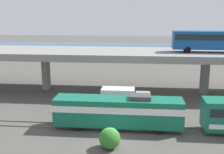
# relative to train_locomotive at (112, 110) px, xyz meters

# --- Properties ---
(ground_plane) EXTENTS (260.00, 260.00, 0.00)m
(ground_plane) POSITION_rel_train_locomotive_xyz_m (0.41, -4.00, -2.19)
(ground_plane) COLOR #4C4944
(rail_strip_near) EXTENTS (110.00, 0.12, 0.12)m
(rail_strip_near) POSITION_rel_train_locomotive_xyz_m (0.41, -0.73, -2.13)
(rail_strip_near) COLOR #59544C
(rail_strip_near) RESTS_ON ground_plane
(rail_strip_far) EXTENTS (110.00, 0.12, 0.12)m
(rail_strip_far) POSITION_rel_train_locomotive_xyz_m (0.41, 0.73, -2.13)
(rail_strip_far) COLOR #59544C
(rail_strip_far) RESTS_ON ground_plane
(train_locomotive) EXTENTS (15.97, 3.04, 4.18)m
(train_locomotive) POSITION_rel_train_locomotive_xyz_m (0.00, 0.00, 0.00)
(train_locomotive) COLOR #14664C
(train_locomotive) RESTS_ON ground_plane
(highway_overpass) EXTENTS (96.00, 10.89, 7.02)m
(highway_overpass) POSITION_rel_train_locomotive_xyz_m (0.41, 16.00, 4.11)
(highway_overpass) COLOR gray
(highway_overpass) RESTS_ON ground_plane
(transit_bus_on_overpass) EXTENTS (12.00, 2.68, 3.40)m
(transit_bus_on_overpass) POSITION_rel_train_locomotive_xyz_m (14.44, 15.76, 6.89)
(transit_bus_on_overpass) COLOR #14478C
(transit_bus_on_overpass) RESTS_ON highway_overpass
(service_truck_west) EXTENTS (6.80, 2.46, 3.04)m
(service_truck_west) POSITION_rel_train_locomotive_xyz_m (1.09, 6.65, -0.56)
(service_truck_west) COLOR #9E998C
(service_truck_west) RESTS_ON ground_plane
(pier_parking_lot) EXTENTS (58.05, 12.27, 1.24)m
(pier_parking_lot) POSITION_rel_train_locomotive_xyz_m (0.41, 51.00, -1.57)
(pier_parking_lot) COLOR gray
(pier_parking_lot) RESTS_ON ground_plane
(parked_car_0) EXTENTS (4.57, 1.90, 1.50)m
(parked_car_0) POSITION_rel_train_locomotive_xyz_m (19.54, 51.91, -0.18)
(parked_car_0) COLOR #B7B7BC
(parked_car_0) RESTS_ON pier_parking_lot
(parked_car_1) EXTENTS (4.26, 1.84, 1.50)m
(parked_car_1) POSITION_rel_train_locomotive_xyz_m (-15.03, 52.57, -0.18)
(parked_car_1) COLOR #515459
(parked_car_1) RESTS_ON pier_parking_lot
(parked_car_2) EXTENTS (4.43, 1.91, 1.50)m
(parked_car_2) POSITION_rel_train_locomotive_xyz_m (0.59, 51.39, -0.18)
(parked_car_2) COLOR navy
(parked_car_2) RESTS_ON pier_parking_lot
(parked_car_3) EXTENTS (4.53, 1.86, 1.50)m
(parked_car_3) POSITION_rel_train_locomotive_xyz_m (24.78, 47.95, -0.18)
(parked_car_3) COLOR silver
(parked_car_3) RESTS_ON pier_parking_lot
(parked_car_4) EXTENTS (4.52, 1.98, 1.50)m
(parked_car_4) POSITION_rel_train_locomotive_xyz_m (12.64, 53.04, -0.18)
(parked_car_4) COLOR silver
(parked_car_4) RESTS_ON pier_parking_lot
(parked_car_5) EXTENTS (4.37, 1.98, 1.50)m
(parked_car_5) POSITION_rel_train_locomotive_xyz_m (5.52, 51.98, -0.18)
(parked_car_5) COLOR navy
(parked_car_5) RESTS_ON pier_parking_lot
(parked_car_6) EXTENTS (4.19, 1.82, 1.50)m
(parked_car_6) POSITION_rel_train_locomotive_xyz_m (-5.10, 48.49, -0.18)
(parked_car_6) COLOR maroon
(parked_car_6) RESTS_ON pier_parking_lot
(harbor_water) EXTENTS (140.00, 36.00, 0.01)m
(harbor_water) POSITION_rel_train_locomotive_xyz_m (0.41, 74.00, -2.19)
(harbor_water) COLOR #2D5170
(harbor_water) RESTS_ON ground_plane
(shrub_right) EXTENTS (2.17, 2.17, 2.17)m
(shrub_right) POSITION_rel_train_locomotive_xyz_m (0.29, -5.17, -1.11)
(shrub_right) COLOR #2E702A
(shrub_right) RESTS_ON ground_plane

